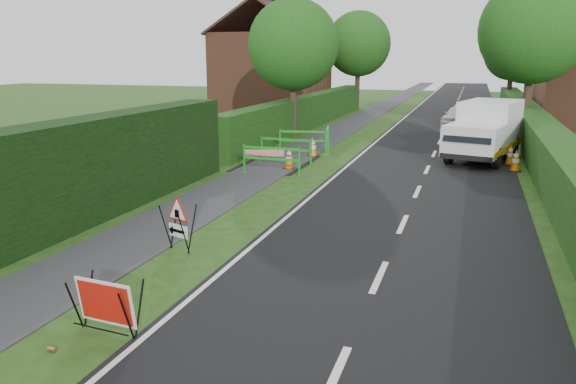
# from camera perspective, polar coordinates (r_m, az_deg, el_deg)

# --- Properties ---
(ground) EXTENTS (120.00, 120.00, 0.00)m
(ground) POSITION_cam_1_polar(r_m,az_deg,el_deg) (10.31, -5.69, -9.02)
(ground) COLOR #1F4112
(ground) RESTS_ON ground
(road_surface) EXTENTS (6.00, 90.00, 0.02)m
(road_surface) POSITION_cam_1_polar(r_m,az_deg,el_deg) (43.88, 16.46, 7.94)
(road_surface) COLOR black
(road_surface) RESTS_ON ground
(footpath) EXTENTS (2.00, 90.00, 0.02)m
(footpath) POSITION_cam_1_polar(r_m,az_deg,el_deg) (44.40, 9.29, 8.37)
(footpath) COLOR #2D2D30
(footpath) RESTS_ON ground
(hedge_west_near) EXTENTS (1.10, 18.00, 2.50)m
(hedge_west_near) POSITION_cam_1_polar(r_m,az_deg,el_deg) (13.06, -26.30, -5.48)
(hedge_west_near) COLOR black
(hedge_west_near) RESTS_ON ground
(hedge_west_far) EXTENTS (1.00, 24.00, 1.80)m
(hedge_west_far) POSITION_cam_1_polar(r_m,az_deg,el_deg) (32.19, 2.01, 6.58)
(hedge_west_far) COLOR #14380F
(hedge_west_far) RESTS_ON ground
(hedge_east) EXTENTS (1.20, 50.00, 1.50)m
(hedge_east) POSITION_cam_1_polar(r_m,az_deg,el_deg) (25.12, 23.92, 3.41)
(hedge_east) COLOR #14380F
(hedge_east) RESTS_ON ground
(house_west) EXTENTS (7.50, 7.40, 7.88)m
(house_west) POSITION_cam_1_polar(r_m,az_deg,el_deg) (41.12, -1.60, 12.17)
(house_west) COLOR brown
(house_west) RESTS_ON ground
(tree_nw) EXTENTS (4.40, 4.40, 6.70)m
(tree_nw) POSITION_cam_1_polar(r_m,az_deg,el_deg) (28.01, 0.53, 14.73)
(tree_nw) COLOR #2D2116
(tree_nw) RESTS_ON ground
(tree_ne) EXTENTS (5.20, 5.20, 7.79)m
(tree_ne) POSITION_cam_1_polar(r_m,az_deg,el_deg) (30.80, 23.67, 14.82)
(tree_ne) COLOR #2D2116
(tree_ne) RESTS_ON ground
(tree_fw) EXTENTS (4.80, 4.80, 7.24)m
(tree_fw) POSITION_cam_1_polar(r_m,az_deg,el_deg) (43.52, 7.17, 14.70)
(tree_fw) COLOR #2D2116
(tree_fw) RESTS_ON ground
(tree_fe) EXTENTS (4.20, 4.20, 6.33)m
(tree_fe) POSITION_cam_1_polar(r_m,az_deg,el_deg) (46.74, 21.86, 13.03)
(tree_fe) COLOR #2D2116
(tree_fe) RESTS_ON ground
(red_rect_sign) EXTENTS (1.01, 0.66, 0.83)m
(red_rect_sign) POSITION_cam_1_polar(r_m,az_deg,el_deg) (8.69, -18.06, -10.74)
(red_rect_sign) COLOR black
(red_rect_sign) RESTS_ON ground
(triangle_sign) EXTENTS (0.87, 0.87, 1.00)m
(triangle_sign) POSITION_cam_1_polar(r_m,az_deg,el_deg) (11.77, -11.23, -2.74)
(triangle_sign) COLOR black
(triangle_sign) RESTS_ON ground
(works_van) EXTENTS (3.04, 5.22, 2.24)m
(works_van) POSITION_cam_1_polar(r_m,az_deg,el_deg) (23.28, 19.43, 6.04)
(works_van) COLOR silver
(works_van) RESTS_ON ground
(traffic_cone_0) EXTENTS (0.38, 0.38, 0.79)m
(traffic_cone_0) POSITION_cam_1_polar(r_m,az_deg,el_deg) (21.31, 22.14, 3.00)
(traffic_cone_0) COLOR black
(traffic_cone_0) RESTS_ON ground
(traffic_cone_1) EXTENTS (0.38, 0.38, 0.79)m
(traffic_cone_1) POSITION_cam_1_polar(r_m,az_deg,el_deg) (22.50, 21.64, 3.57)
(traffic_cone_1) COLOR black
(traffic_cone_1) RESTS_ON ground
(traffic_cone_2) EXTENTS (0.38, 0.38, 0.79)m
(traffic_cone_2) POSITION_cam_1_polar(r_m,az_deg,el_deg) (24.75, 21.41, 4.42)
(traffic_cone_2) COLOR black
(traffic_cone_2) RESTS_ON ground
(traffic_cone_3) EXTENTS (0.38, 0.38, 0.79)m
(traffic_cone_3) POSITION_cam_1_polar(r_m,az_deg,el_deg) (20.17, 0.11, 3.47)
(traffic_cone_3) COLOR black
(traffic_cone_3) RESTS_ON ground
(traffic_cone_4) EXTENTS (0.38, 0.38, 0.79)m
(traffic_cone_4) POSITION_cam_1_polar(r_m,az_deg,el_deg) (22.74, 2.53, 4.61)
(traffic_cone_4) COLOR black
(traffic_cone_4) RESTS_ON ground
(ped_barrier_0) EXTENTS (2.06, 0.35, 1.00)m
(ped_barrier_0) POSITION_cam_1_polar(r_m,az_deg,el_deg) (19.11, -1.70, 3.61)
(ped_barrier_0) COLOR #1A941B
(ped_barrier_0) RESTS_ON ground
(ped_barrier_1) EXTENTS (2.08, 0.49, 1.00)m
(ped_barrier_1) POSITION_cam_1_polar(r_m,az_deg,el_deg) (21.10, -0.21, 4.58)
(ped_barrier_1) COLOR #1A941B
(ped_barrier_1) RESTS_ON ground
(ped_barrier_2) EXTENTS (2.09, 0.79, 1.00)m
(ped_barrier_2) POSITION_cam_1_polar(r_m,az_deg,el_deg) (23.32, 1.64, 5.44)
(ped_barrier_2) COLOR #1A941B
(ped_barrier_2) RESTS_ON ground
(ped_barrier_3) EXTENTS (0.77, 2.09, 1.00)m
(ped_barrier_3) POSITION_cam_1_polar(r_m,az_deg,el_deg) (24.07, 3.99, 5.67)
(ped_barrier_3) COLOR #1A941B
(ped_barrier_3) RESTS_ON ground
(redwhite_plank) EXTENTS (1.45, 0.47, 0.25)m
(redwhite_plank) POSITION_cam_1_polar(r_m,az_deg,el_deg) (21.00, -2.43, 2.77)
(redwhite_plank) COLOR red
(redwhite_plank) RESTS_ON ground
(litter_can) EXTENTS (0.12, 0.07, 0.07)m
(litter_can) POSITION_cam_1_polar(r_m,az_deg,el_deg) (8.67, -22.84, -14.72)
(litter_can) COLOR #BF7F4C
(litter_can) RESTS_ON ground
(hatchback_car) EXTENTS (2.07, 3.64, 1.17)m
(hatchback_car) POSITION_cam_1_polar(r_m,az_deg,el_deg) (34.48, 16.93, 7.46)
(hatchback_car) COLOR silver
(hatchback_car) RESTS_ON ground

